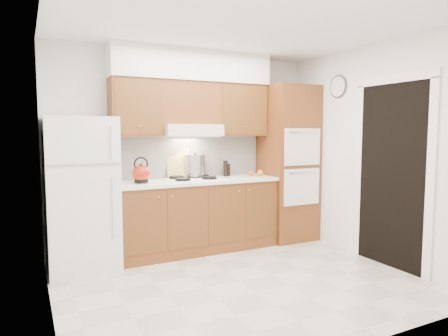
{
  "coord_description": "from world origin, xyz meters",
  "views": [
    {
      "loc": [
        -1.96,
        -3.54,
        1.57
      ],
      "look_at": [
        0.05,
        0.45,
        1.15
      ],
      "focal_mm": 32.0,
      "sensor_mm": 36.0,
      "label": 1
    }
  ],
  "objects_px": {
    "fridge": "(81,194)",
    "kettle": "(141,174)",
    "oven_cabinet": "(288,163)",
    "stock_pot": "(195,165)"
  },
  "relations": [
    {
      "from": "fridge",
      "to": "kettle",
      "type": "height_order",
      "value": "fridge"
    },
    {
      "from": "kettle",
      "to": "oven_cabinet",
      "type": "bearing_deg",
      "value": 14.44
    },
    {
      "from": "oven_cabinet",
      "to": "stock_pot",
      "type": "relative_size",
      "value": 8.0
    },
    {
      "from": "stock_pot",
      "to": "fridge",
      "type": "bearing_deg",
      "value": -171.22
    },
    {
      "from": "oven_cabinet",
      "to": "stock_pot",
      "type": "bearing_deg",
      "value": 171.91
    },
    {
      "from": "kettle",
      "to": "stock_pot",
      "type": "distance_m",
      "value": 0.82
    },
    {
      "from": "fridge",
      "to": "oven_cabinet",
      "type": "height_order",
      "value": "oven_cabinet"
    },
    {
      "from": "fridge",
      "to": "stock_pot",
      "type": "relative_size",
      "value": 6.26
    },
    {
      "from": "fridge",
      "to": "stock_pot",
      "type": "xyz_separation_m",
      "value": [
        1.48,
        0.23,
        0.25
      ]
    },
    {
      "from": "oven_cabinet",
      "to": "kettle",
      "type": "relative_size",
      "value": 10.52
    }
  ]
}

